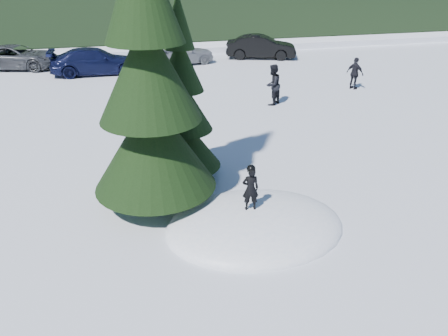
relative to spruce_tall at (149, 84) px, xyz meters
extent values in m
plane|color=white|center=(2.20, -1.80, -3.32)|extent=(200.00, 200.00, 0.00)
ellipsoid|color=white|center=(2.20, -1.80, -3.32)|extent=(4.48, 3.52, 0.96)
cylinder|color=black|center=(0.00, 0.00, -2.62)|extent=(0.38, 0.38, 1.40)
cone|color=black|center=(0.00, 0.00, -1.53)|extent=(3.20, 3.20, 2.46)
cone|color=black|center=(0.00, 0.00, 0.33)|extent=(2.54, 2.54, 2.46)
cylinder|color=black|center=(1.00, 1.40, -2.82)|extent=(0.26, 0.26, 1.00)
cone|color=black|center=(1.00, 1.40, -2.16)|extent=(2.20, 2.20, 1.52)
cone|color=black|center=(1.00, 1.40, -1.01)|extent=(1.75, 1.75, 1.52)
cone|color=black|center=(1.00, 1.40, 0.14)|extent=(1.29, 1.29, 1.52)
cone|color=black|center=(1.00, 1.40, 1.29)|extent=(0.84, 0.84, 1.52)
imported|color=black|center=(2.09, -1.69, -2.28)|extent=(0.44, 0.31, 1.12)
imported|color=black|center=(6.19, 7.74, -2.40)|extent=(1.13, 1.11, 1.84)
imported|color=black|center=(11.20, 9.20, -2.51)|extent=(0.79, 1.02, 1.61)
imported|color=#46484D|center=(-6.26, 18.62, -2.61)|extent=(5.51, 3.58, 1.41)
imported|color=#0E1234|center=(-1.59, 15.98, -2.58)|extent=(5.11, 2.08, 1.48)
imported|color=gray|center=(3.47, 17.23, -2.58)|extent=(4.66, 2.76, 1.49)
imported|color=black|center=(9.14, 17.83, -2.56)|extent=(4.90, 3.04, 1.52)
camera|label=1|loc=(-0.88, -10.48, 2.68)|focal=35.00mm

